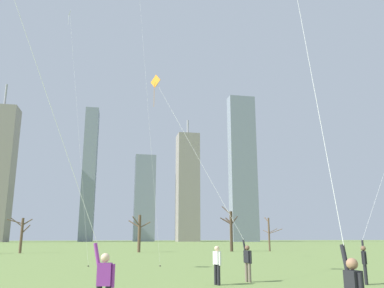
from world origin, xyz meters
TOP-DOWN VIEW (x-y plane):
  - kite_flyer_midfield_right_orange at (2.59, 8.81)m, footprint 4.44×4.83m
  - kite_flyer_midfield_left_purple at (1.71, -1.76)m, footprint 2.43×7.32m
  - kite_flyer_midfield_center_pink at (-5.02, 0.49)m, footprint 8.24×1.03m
  - kite_flyer_foreground_left_yellow at (10.40, 8.51)m, footprint 13.19×9.98m
  - bystander_watching_nearby at (1.40, 7.54)m, footprint 0.31×0.48m
  - distant_kite_high_overhead_white at (-7.55, 25.29)m, footprint 3.62×7.35m
  - distant_kite_drifting_left_red at (-1.53, 23.02)m, footprint 2.15×5.41m
  - bare_tree_far_right_edge at (12.98, 44.67)m, footprint 2.80×1.53m
  - bare_tree_left_of_center at (0.27, 44.30)m, footprint 2.91×2.51m
  - bare_tree_center at (18.46, 44.29)m, footprint 2.11×2.22m
  - bare_tree_rightmost at (-14.34, 44.12)m, footprint 3.01×1.10m
  - skyline_wide_slab at (9.03, 157.52)m, footprint 8.56×5.69m
  - skyline_mid_tower_left at (-14.03, 158.39)m, footprint 5.31×9.91m
  - skyline_short_annex at (46.63, 140.43)m, footprint 10.58×5.09m
  - skyline_tall_tower at (26.35, 152.31)m, footprint 8.89×8.84m

SIDE VIEW (x-z plane):
  - bystander_watching_nearby at x=1.40m, z-range 0.09..1.71m
  - kite_flyer_midfield_right_orange at x=2.59m, z-range -3.67..7.86m
  - bare_tree_rightmost at x=-14.34m, z-range 0.25..4.56m
  - bare_tree_center at x=18.46m, z-range 0.07..4.78m
  - bare_tree_left_of_center at x=0.27m, z-range 0.24..5.05m
  - kite_flyer_midfield_left_purple at x=1.71m, z-range -6.47..12.37m
  - bare_tree_far_right_edge at x=12.98m, z-range -0.11..6.14m
  - kite_flyer_foreground_left_yellow at x=10.40m, z-range -3.76..11.43m
  - kite_flyer_midfield_center_pink at x=-5.02m, z-range -4.61..15.83m
  - skyline_wide_slab at x=9.03m, z-range 0.00..35.67m
  - distant_kite_high_overhead_white at x=-7.55m, z-range 7.53..31.10m
  - skyline_tall_tower at x=26.35m, z-range -3.26..47.68m
  - distant_kite_drifting_left_red at x=-1.53m, z-range 9.43..35.19m
  - skyline_mid_tower_left at x=-14.03m, z-range 0.00..54.75m
  - skyline_short_annex at x=46.63m, z-range 0.00..58.41m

